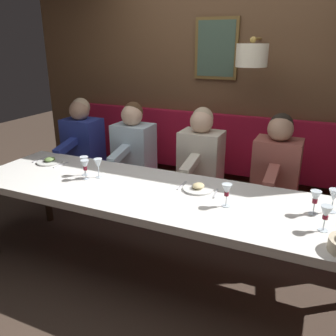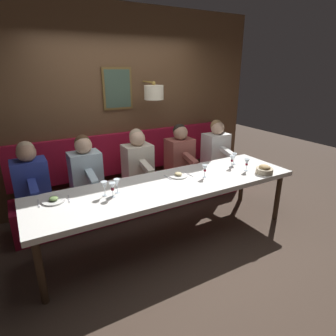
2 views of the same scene
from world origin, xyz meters
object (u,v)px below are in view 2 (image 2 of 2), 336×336
diner_far (85,167)px  wine_glass_6 (112,187)px  bread_bowl (264,170)px  wine_glass_2 (104,186)px  wine_glass_4 (232,159)px  wine_glass_1 (247,163)px  wine_glass_0 (234,156)px  diner_nearest (216,145)px  diner_near (180,151)px  dining_table (170,188)px  wine_glass_5 (117,183)px  diner_middle (138,158)px  diner_farthest (30,176)px  wine_glass_3 (205,169)px

diner_far → wine_glass_6: 0.90m
bread_bowl → wine_glass_6: bearing=81.3°
wine_glass_2 → wine_glass_4: same height
wine_glass_1 → wine_glass_4: bearing=17.9°
wine_glass_0 → wine_glass_4: bearing=125.2°
diner_nearest → bread_bowl: size_ratio=3.60×
diner_near → dining_table: bearing=141.9°
wine_glass_1 → bread_bowl: wine_glass_1 is taller
wine_glass_5 → wine_glass_0: bearing=-86.7°
diner_near → wine_glass_2: 1.68m
wine_glass_2 → diner_near: bearing=-60.6°
diner_nearest → wine_glass_6: (-0.90, 2.12, 0.04)m
dining_table → diner_middle: bearing=1.5°
bread_bowl → dining_table: bearing=75.7°
diner_far → wine_glass_0: size_ratio=4.82×
dining_table → diner_nearest: size_ratio=4.13×
bread_bowl → wine_glass_2: bearing=79.5°
wine_glass_5 → bread_bowl: 1.91m
diner_near → diner_farthest: size_ratio=1.00×
wine_glass_0 → wine_glass_6: (-0.18, 1.86, -0.00)m
diner_middle → wine_glass_1: bearing=-131.7°
diner_nearest → wine_glass_5: bearing=112.0°
wine_glass_2 → diner_nearest: bearing=-69.3°
dining_table → wine_glass_1: wine_glass_1 is taller
wine_glass_1 → wine_glass_2: same height
diner_near → wine_glass_0: (-0.72, -0.46, 0.04)m
diner_far → diner_farthest: (0.00, 0.66, 0.00)m
diner_far → wine_glass_6: diner_far is taller
dining_table → diner_middle: size_ratio=4.13×
wine_glass_3 → bread_bowl: bearing=-110.0°
diner_nearest → diner_middle: same height
diner_middle → diner_far: 0.75m
diner_nearest → diner_farthest: (0.00, 2.84, 0.00)m
wine_glass_4 → wine_glass_5: bearing=90.9°
wine_glass_0 → wine_glass_1: size_ratio=1.00×
diner_nearest → diner_far: 2.18m
diner_near → wine_glass_4: size_ratio=4.82×
diner_near → wine_glass_0: diner_near is taller
diner_far → wine_glass_0: 2.05m
diner_far → wine_glass_4: bearing=-113.8°
wine_glass_0 → wine_glass_3: (-0.20, 0.67, -0.00)m
wine_glass_4 → wine_glass_5: same height
wine_glass_4 → bread_bowl: (-0.40, -0.20, -0.07)m
wine_glass_1 → diner_near: bearing=22.4°
diner_nearest → wine_glass_6: size_ratio=4.82×
wine_glass_4 → wine_glass_6: same height
diner_near → diner_nearest: bearing=-90.0°
wine_glass_0 → diner_nearest: bearing=-19.6°
dining_table → wine_glass_2: bearing=85.8°
diner_nearest → wine_glass_0: (-0.72, 0.26, 0.04)m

